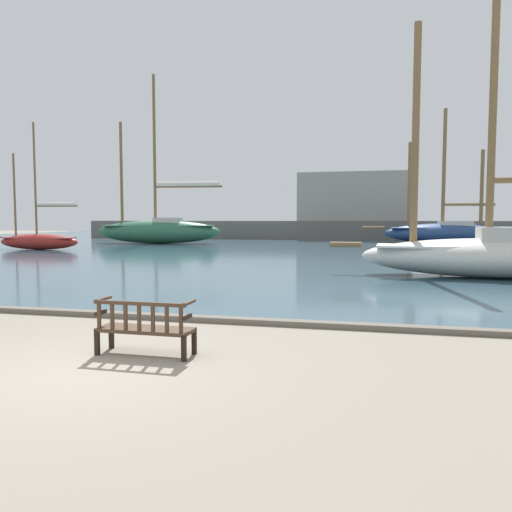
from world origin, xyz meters
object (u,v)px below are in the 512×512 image
Objects in this scene: sailboat_distant_harbor at (39,239)px; park_bench at (145,327)px; sailboat_outer_starboard at (446,231)px; sailboat_mid_port at (495,251)px; sailboat_far_starboard at (159,229)px.

park_bench is at bearing -50.29° from sailboat_distant_harbor.
sailboat_outer_starboard is at bearing 76.04° from park_bench.
sailboat_distant_harbor is 33.96m from sailboat_outer_starboard.
sailboat_outer_starboard is 1.10× the size of sailboat_mid_port.
sailboat_distant_harbor is (-19.69, 23.71, 0.34)m from park_bench.
park_bench is 30.82m from sailboat_distant_harbor.
sailboat_far_starboard reaches higher than sailboat_mid_port.
sailboat_far_starboard is at bearing 136.95° from sailboat_mid_port.
sailboat_far_starboard reaches higher than park_bench.
sailboat_distant_harbor is 0.71× the size of sailboat_outer_starboard.
park_bench is 41.43m from sailboat_outer_starboard.
sailboat_distant_harbor is 29.91m from sailboat_mid_port.
sailboat_far_starboard is (-15.11, 34.19, 0.91)m from park_bench.
sailboat_mid_port reaches higher than sailboat_distant_harbor.
sailboat_mid_port is at bearing -43.05° from sailboat_far_starboard.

